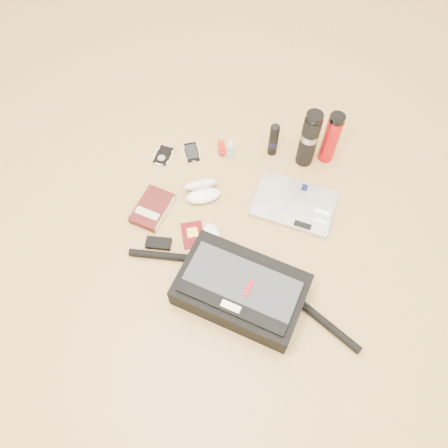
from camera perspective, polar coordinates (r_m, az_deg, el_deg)
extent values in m
plane|color=#A57E44|center=(1.74, 1.22, -2.59)|extent=(4.00, 4.00, 0.00)
cube|color=black|center=(1.60, 2.23, -8.56)|extent=(0.51, 0.40, 0.11)
cube|color=#2C2F33|center=(1.54, 2.16, -8.08)|extent=(0.44, 0.31, 0.01)
cube|color=black|center=(1.52, 0.88, -10.80)|extent=(0.39, 0.16, 0.01)
cube|color=beige|center=(1.51, 0.88, -10.78)|extent=(0.07, 0.05, 0.02)
cube|color=#B70102|center=(1.54, 3.21, -8.45)|extent=(0.03, 0.06, 0.02)
cylinder|color=black|center=(1.71, -7.74, -4.14)|extent=(0.28, 0.03, 0.03)
cylinder|color=black|center=(1.65, 13.34, -12.66)|extent=(0.24, 0.19, 0.03)
cube|color=black|center=(1.75, -8.55, -2.51)|extent=(0.10, 0.05, 0.02)
cube|color=#B1B0B3|center=(1.84, 9.15, 2.63)|extent=(0.37, 0.30, 0.02)
cube|color=black|center=(1.88, 10.48, 4.70)|extent=(0.03, 0.04, 0.00)
cube|color=white|center=(1.82, 12.71, 1.50)|extent=(0.06, 0.03, 0.01)
cube|color=white|center=(1.80, 12.37, 0.35)|extent=(0.06, 0.03, 0.01)
cube|color=black|center=(1.78, 10.24, -0.10)|extent=(0.07, 0.04, 0.01)
cube|color=#3F1010|center=(1.82, -9.35, 2.04)|extent=(0.17, 0.21, 0.03)
cube|color=beige|center=(1.80, -7.69, 1.38)|extent=(0.06, 0.17, 0.03)
cube|color=#C4B799|center=(1.79, -9.99, 1.39)|extent=(0.11, 0.06, 0.00)
cube|color=#52050C|center=(1.76, -4.09, -1.41)|extent=(0.12, 0.14, 0.00)
cube|color=yellow|center=(1.76, -4.14, -1.10)|extent=(0.05, 0.05, 0.00)
ellipsoid|color=silver|center=(1.73, -1.67, -1.68)|extent=(0.10, 0.14, 0.04)
ellipsoid|color=white|center=(1.83, -2.70, 3.72)|extent=(0.16, 0.12, 0.04)
ellipsoid|color=silver|center=(1.84, -3.04, 5.19)|extent=(0.16, 0.12, 0.08)
ellipsoid|color=black|center=(1.82, -3.58, 3.60)|extent=(0.04, 0.04, 0.01)
ellipsoid|color=black|center=(1.83, -1.83, 3.97)|extent=(0.04, 0.04, 0.01)
cylinder|color=black|center=(1.82, -2.71, 3.82)|extent=(0.02, 0.01, 0.00)
cube|color=black|center=(1.99, -7.94, 8.88)|extent=(0.08, 0.11, 0.01)
cylinder|color=#B6B6B9|center=(1.97, -8.18, 8.54)|extent=(0.04, 0.04, 0.00)
torus|color=white|center=(1.99, -7.94, 8.89)|extent=(0.10, 0.10, 0.01)
cube|color=black|center=(1.99, -4.23, 9.34)|extent=(0.09, 0.12, 0.01)
cube|color=black|center=(1.98, -4.24, 9.43)|extent=(0.07, 0.09, 0.00)
torus|color=silver|center=(1.99, -4.23, 9.35)|extent=(0.10, 0.10, 0.01)
cube|color=#AF1707|center=(1.99, -0.32, 10.00)|extent=(0.04, 0.06, 0.03)
cube|color=#A31216|center=(1.97, -0.21, 9.21)|extent=(0.02, 0.02, 0.02)
cylinder|color=#AAAAAD|center=(2.01, -0.44, 10.82)|extent=(0.03, 0.04, 0.02)
cylinder|color=#8FB4C8|center=(1.94, 0.88, 9.52)|extent=(0.03, 0.03, 0.08)
cylinder|color=white|center=(1.90, 0.90, 10.40)|extent=(0.02, 0.02, 0.02)
cylinder|color=white|center=(1.90, 0.90, 10.61)|extent=(0.01, 0.01, 0.01)
cylinder|color=black|center=(1.94, 6.49, 10.83)|extent=(0.05, 0.05, 0.17)
cylinder|color=black|center=(1.95, 6.44, 10.48)|extent=(0.05, 0.05, 0.03)
ellipsoid|color=black|center=(1.87, 6.75, 12.46)|extent=(0.04, 0.04, 0.02)
cylinder|color=black|center=(1.89, 10.97, 10.59)|extent=(0.10, 0.10, 0.26)
cylinder|color=gray|center=(1.87, 11.14, 11.23)|extent=(0.10, 0.10, 0.03)
cylinder|color=black|center=(1.79, 11.76, 13.52)|extent=(0.09, 0.09, 0.03)
cylinder|color=#A90C0F|center=(1.93, 13.74, 10.64)|extent=(0.07, 0.07, 0.24)
cylinder|color=black|center=(1.84, 14.60, 13.21)|extent=(0.07, 0.07, 0.02)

